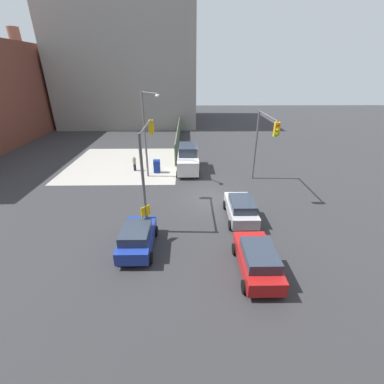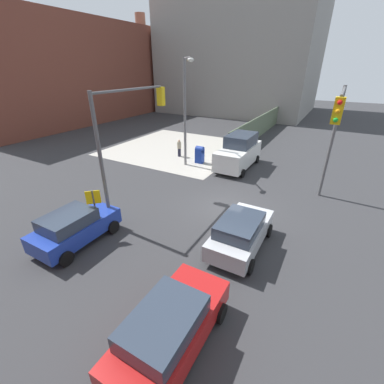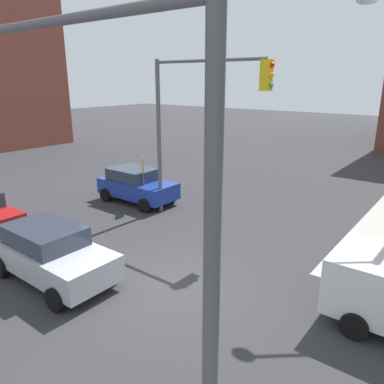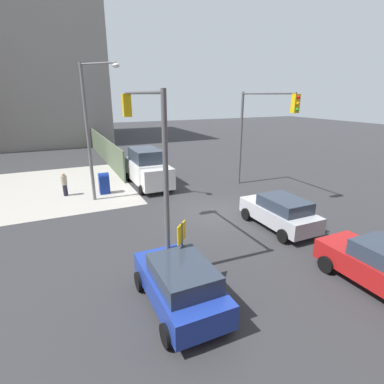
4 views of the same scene
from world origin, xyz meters
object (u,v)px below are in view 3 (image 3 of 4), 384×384
(traffic_signal_se_corner, at_px, (80,170))
(traffic_signal_nw_corner, at_px, (196,109))
(sedan_blue, at_px, (137,185))
(hatchback_silver, at_px, (51,252))

(traffic_signal_se_corner, bearing_deg, traffic_signal_nw_corner, 118.77)
(traffic_signal_nw_corner, bearing_deg, traffic_signal_se_corner, -61.23)
(sedan_blue, bearing_deg, traffic_signal_nw_corner, -4.40)
(traffic_signal_nw_corner, relative_size, sedan_blue, 1.68)
(traffic_signal_nw_corner, height_order, hatchback_silver, traffic_signal_nw_corner)
(hatchback_silver, height_order, sedan_blue, same)
(hatchback_silver, xyz_separation_m, sedan_blue, (-3.33, 6.71, -0.00))
(traffic_signal_nw_corner, distance_m, traffic_signal_se_corner, 10.27)
(traffic_signal_nw_corner, height_order, sedan_blue, traffic_signal_nw_corner)
(traffic_signal_se_corner, distance_m, sedan_blue, 13.33)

